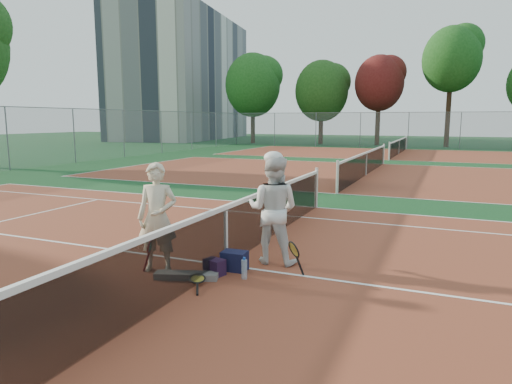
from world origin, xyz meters
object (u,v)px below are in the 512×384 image
sports_bag_navy (234,261)px  net_main (226,236)px  sports_bag_purple (215,267)px  water_bottle (244,269)px  racket_spare (197,280)px  player_b (273,210)px  racket_black_held (294,259)px  racket_red (152,255)px  apartment_block (184,78)px  player_a (157,218)px

sports_bag_navy → net_main: bearing=144.9°
sports_bag_purple → water_bottle: bearing=1.8°
net_main → racket_spare: size_ratio=18.36×
player_b → racket_black_held: 1.03m
sports_bag_purple → racket_spare: bearing=-95.1°
racket_red → racket_spare: 0.97m
sports_bag_purple → apartment_block: bearing=122.2°
player_a → water_bottle: player_a is taller
water_bottle → sports_bag_purple: bearing=-178.2°
racket_black_held → sports_bag_navy: 0.99m
racket_black_held → water_bottle: racket_black_held is taller
racket_spare → sports_bag_navy: (0.23, 0.77, 0.10)m
player_a → sports_bag_purple: (0.91, 0.17, -0.74)m
sports_bag_navy → water_bottle: size_ratio=1.32×
player_a → water_bottle: (1.41, 0.19, -0.72)m
sports_bag_navy → racket_red: bearing=-152.9°
player_b → water_bottle: player_b is taller
apartment_block → player_a: 52.67m
player_b → water_bottle: 1.22m
racket_black_held → sports_bag_navy: (-0.98, -0.06, -0.13)m
apartment_block → racket_black_held: bearing=-56.5°
player_a → player_b: player_b is taller
player_b → apartment_block: bearing=-59.7°
apartment_block → racket_black_held: 53.39m
player_a → sports_bag_navy: bearing=6.7°
racket_black_held → sports_bag_navy: size_ratio=1.43×
player_a → water_bottle: 1.60m
player_b → sports_bag_purple: 1.38m
apartment_block → player_b: (28.64, -43.52, -6.59)m
apartment_block → racket_black_held: (29.21, -44.10, -7.22)m
net_main → player_a: 1.14m
apartment_block → sports_bag_navy: (28.23, -44.16, -7.34)m
racket_spare → sports_bag_navy: sports_bag_navy is taller
net_main → player_b: 0.90m
sports_bag_navy → water_bottle: 0.43m
player_b → sports_bag_purple: bearing=54.9°
racket_black_held → sports_bag_purple: 1.24m
racket_red → sports_bag_purple: racket_red is taller
player_b → net_main: bearing=33.7°
apartment_block → racket_spare: bearing=-58.1°
racket_spare → sports_bag_navy: 0.81m
apartment_block → player_a: bearing=-58.7°
sports_bag_navy → water_bottle: bearing=-44.2°
player_b → racket_red: size_ratio=3.14×
net_main → racket_black_held: (1.21, -0.10, -0.23)m
player_a → racket_red: 0.59m
water_bottle → player_b: bearing=83.8°
racket_red → racket_spare: racket_red is taller
player_a → racket_black_held: (2.08, 0.55, -0.59)m
sports_bag_navy → player_a: bearing=-156.1°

